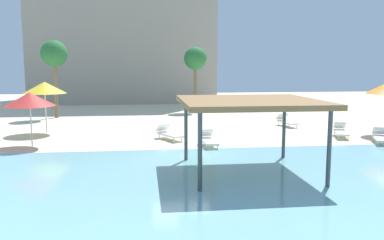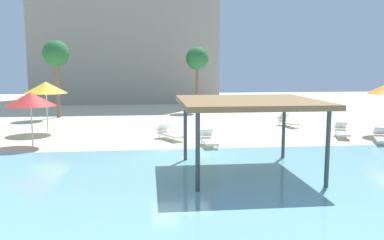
{
  "view_description": "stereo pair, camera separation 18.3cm",
  "coord_description": "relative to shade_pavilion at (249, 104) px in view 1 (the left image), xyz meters",
  "views": [
    {
      "loc": [
        -1.53,
        -16.11,
        3.77
      ],
      "look_at": [
        0.63,
        2.0,
        1.3
      ],
      "focal_mm": 37.21,
      "sensor_mm": 36.0,
      "label": 1
    },
    {
      "loc": [
        -1.35,
        -16.13,
        3.77
      ],
      "look_at": [
        0.63,
        2.0,
        1.3
      ],
      "focal_mm": 37.21,
      "sensor_mm": 36.0,
      "label": 2
    }
  ],
  "objects": [
    {
      "name": "palm_tree_1",
      "position": [
        0.6,
        19.56,
        1.84
      ],
      "size": [
        1.9,
        1.9,
        5.37
      ],
      "color": "brown",
      "rests_on": "ground"
    },
    {
      "name": "hotel_block_0",
      "position": [
        -5.65,
        32.1,
        6.32
      ],
      "size": [
        18.62,
        11.76,
        17.59
      ],
      "primitive_type": "cube",
      "color": "#9E9384",
      "rests_on": "ground"
    },
    {
      "name": "lagoon_water",
      "position": [
        -2.09,
        -2.63,
        -2.46
      ],
      "size": [
        44.0,
        13.5,
        0.04
      ],
      "primitive_type": "cube",
      "color": "#7AB7C1",
      "rests_on": "ground"
    },
    {
      "name": "lounge_chair_2",
      "position": [
        5.26,
        10.58,
        -2.15
      ],
      "size": [
        0.87,
        1.96,
        0.74
      ],
      "rotation": [
        0.0,
        0.0,
        -1.42
      ],
      "color": "white",
      "rests_on": "ground"
    },
    {
      "name": "lounge_chair_5",
      "position": [
        6.8,
        6.46,
        -2.15
      ],
      "size": [
        1.19,
        1.99,
        0.74
      ],
      "rotation": [
        0.0,
        0.0,
        -1.91
      ],
      "color": "white",
      "rests_on": "ground"
    },
    {
      "name": "shade_pavilion",
      "position": [
        0.0,
        0.0,
        0.0
      ],
      "size": [
        4.74,
        4.74,
        2.63
      ],
      "color": "#42474C",
      "rests_on": "ground"
    },
    {
      "name": "lounge_chair_3",
      "position": [
        -0.65,
        4.86,
        -2.15
      ],
      "size": [
        0.67,
        1.92,
        0.74
      ],
      "rotation": [
        0.0,
        0.0,
        -1.54
      ],
      "color": "white",
      "rests_on": "ground"
    },
    {
      "name": "beach_umbrella_yellow_3",
      "position": [
        -9.21,
        9.69,
        0.1
      ],
      "size": [
        2.37,
        2.37,
        2.91
      ],
      "color": "silver",
      "rests_on": "ground"
    },
    {
      "name": "beach_umbrella_red_5",
      "position": [
        -8.95,
        5.76,
        -0.23
      ],
      "size": [
        2.32,
        2.32,
        2.56
      ],
      "color": "silver",
      "rests_on": "ground"
    },
    {
      "name": "lounge_chair_4",
      "position": [
        -2.43,
        6.85,
        -2.15
      ],
      "size": [
        1.42,
        1.96,
        0.74
      ],
      "rotation": [
        0.0,
        0.0,
        -1.08
      ],
      "color": "white",
      "rests_on": "ground"
    },
    {
      "name": "palm_tree_0",
      "position": [
        -10.11,
        16.68,
        2.1
      ],
      "size": [
        1.9,
        1.9,
        5.65
      ],
      "color": "brown",
      "rests_on": "ground"
    },
    {
      "name": "lounge_chair_6",
      "position": [
        7.89,
        4.55,
        -2.15
      ],
      "size": [
        1.33,
        1.98,
        0.74
      ],
      "rotation": [
        0.0,
        0.0,
        -2.0
      ],
      "color": "white",
      "rests_on": "ground"
    },
    {
      "name": "ground_plane",
      "position": [
        -2.09,
        2.62,
        -2.48
      ],
      "size": [
        80.0,
        80.0,
        0.0
      ],
      "primitive_type": "plane",
      "color": "beige"
    }
  ]
}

